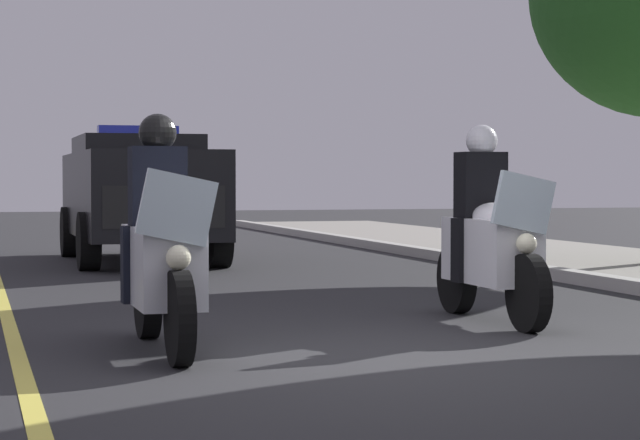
{
  "coord_description": "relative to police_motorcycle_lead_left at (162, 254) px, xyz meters",
  "views": [
    {
      "loc": [
        7.76,
        -2.81,
        1.24
      ],
      "look_at": [
        -1.89,
        0.0,
        0.9
      ],
      "focal_mm": 67.78,
      "sensor_mm": 36.0,
      "label": 1
    }
  ],
  "objects": [
    {
      "name": "ground_plane",
      "position": [
        0.88,
        1.48,
        -0.7
      ],
      "size": [
        80.0,
        80.0,
        0.0
      ],
      "primitive_type": "plane",
      "color": "#28282B"
    },
    {
      "name": "lane_stripe_center",
      "position": [
        0.88,
        -1.01,
        -0.7
      ],
      "size": [
        48.0,
        0.12,
        0.01
      ],
      "primitive_type": "cube",
      "color": "#E0D14C",
      "rests_on": "ground"
    },
    {
      "name": "police_motorcycle_lead_left",
      "position": [
        0.0,
        0.0,
        0.0
      ],
      "size": [
        2.14,
        0.56,
        1.72
      ],
      "color": "black",
      "rests_on": "ground"
    },
    {
      "name": "police_motorcycle_lead_right",
      "position": [
        -0.98,
        3.0,
        0.0
      ],
      "size": [
        2.14,
        0.56,
        1.72
      ],
      "color": "black",
      "rests_on": "ground"
    },
    {
      "name": "police_suv",
      "position": [
        -9.54,
        1.13,
        0.37
      ],
      "size": [
        4.91,
        2.08,
        2.05
      ],
      "color": "black",
      "rests_on": "ground"
    }
  ]
}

